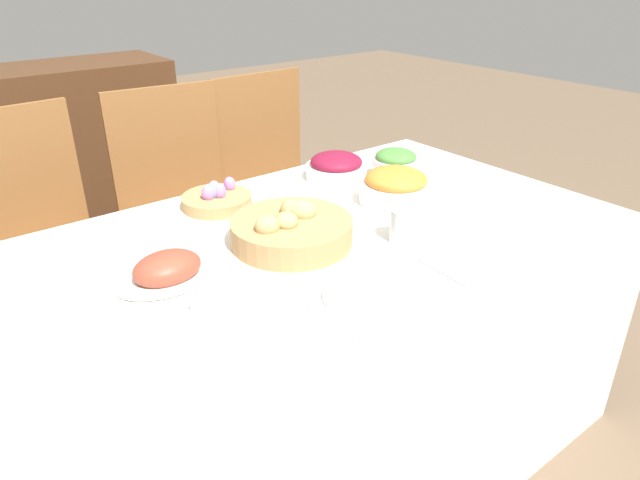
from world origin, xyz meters
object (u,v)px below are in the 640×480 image
object	(u,v)px
dinner_plate	(380,294)
fork	(325,319)
bread_basket	(292,229)
chair_far_right	(278,186)
chair_far_center	(183,212)
drinking_cup	(405,225)
ham_platter	(168,270)
carrot_bowl	(396,187)
green_salad_bowl	(395,164)
spoon	(437,270)
beet_salad_bowl	(336,167)
egg_basket	(217,199)
sideboard	(41,168)
knife	(428,274)
chair_far_left	(41,249)
butter_dish	(221,304)

from	to	relation	value
dinner_plate	fork	size ratio (longest dim) A/B	1.37
bread_basket	dinner_plate	xyz separation A→B (m)	(0.00, -0.33, -0.03)
dinner_plate	chair_far_right	bearing A→B (deg)	66.53
chair_far_center	drinking_cup	distance (m)	1.03
bread_basket	ham_platter	distance (m)	0.33
bread_basket	carrot_bowl	xyz separation A→B (m)	(0.40, 0.03, 0.01)
green_salad_bowl	spoon	world-z (taller)	green_salad_bowl
beet_salad_bowl	fork	size ratio (longest dim) A/B	1.09
carrot_bowl	drinking_cup	size ratio (longest dim) A/B	2.45
carrot_bowl	egg_basket	bearing A→B (deg)	146.06
chair_far_right	sideboard	distance (m)	1.22
bread_basket	carrot_bowl	distance (m)	0.40
ham_platter	spoon	distance (m)	0.62
dinner_plate	knife	size ratio (longest dim) A/B	1.37
chair_far_center	chair_far_right	bearing A→B (deg)	5.51
ham_platter	carrot_bowl	bearing A→B (deg)	0.96
carrot_bowl	green_salad_bowl	bearing A→B (deg)	45.70
carrot_bowl	chair_far_center	bearing A→B (deg)	113.27
chair_far_left	dinner_plate	size ratio (longest dim) A/B	3.80
carrot_bowl	dinner_plate	distance (m)	0.54
carrot_bowl	beet_salad_bowl	bearing A→B (deg)	92.04
butter_dish	chair_far_right	bearing A→B (deg)	51.00
chair_far_center	beet_salad_bowl	distance (m)	0.66
ham_platter	beet_salad_bowl	distance (m)	0.77
spoon	butter_dish	world-z (taller)	butter_dish
sideboard	carrot_bowl	xyz separation A→B (m)	(0.60, -1.78, 0.30)
spoon	green_salad_bowl	bearing A→B (deg)	57.32
ham_platter	knife	xyz separation A→B (m)	(0.48, -0.35, -0.02)
beet_salad_bowl	bread_basket	bearing A→B (deg)	-142.61
beet_salad_bowl	fork	distance (m)	0.83
carrot_bowl	spoon	bearing A→B (deg)	-121.07
sideboard	drinking_cup	bearing A→B (deg)	-77.49
chair_far_center	egg_basket	size ratio (longest dim) A/B	4.72
green_salad_bowl	beet_salad_bowl	size ratio (longest dim) A/B	0.78
sideboard	green_salad_bowl	distance (m)	1.82
chair_far_center	chair_far_left	distance (m)	0.51
chair_far_left	knife	size ratio (longest dim) A/B	5.22
egg_basket	butter_dish	bearing A→B (deg)	-117.76
chair_far_center	ham_platter	distance (m)	0.92
chair_far_center	sideboard	xyz separation A→B (m)	(-0.27, 0.99, -0.04)
knife	butter_dish	xyz separation A→B (m)	(-0.45, 0.16, 0.01)
chair_far_left	drinking_cup	bearing A→B (deg)	-60.13
knife	butter_dish	world-z (taller)	butter_dish
chair_far_left	butter_dish	xyz separation A→B (m)	(0.15, -0.98, 0.23)
drinking_cup	knife	bearing A→B (deg)	-116.95
chair_far_left	sideboard	world-z (taller)	chair_far_left
bread_basket	drinking_cup	bearing A→B (deg)	-35.32
chair_far_center	green_salad_bowl	size ratio (longest dim) A/B	6.13
chair_far_center	fork	bearing A→B (deg)	-95.10
bread_basket	egg_basket	xyz separation A→B (m)	(-0.04, 0.33, -0.01)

